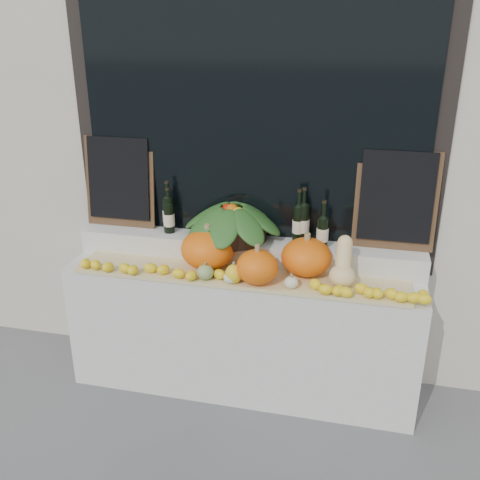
% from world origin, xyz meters
% --- Properties ---
extents(storefront_facade, '(7.00, 0.94, 4.50)m').
position_xyz_m(storefront_facade, '(0.00, 2.25, 2.25)').
color(storefront_facade, beige).
rests_on(storefront_facade, ground).
extents(display_sill, '(2.30, 0.55, 0.88)m').
position_xyz_m(display_sill, '(0.00, 1.52, 0.44)').
color(display_sill, silver).
rests_on(display_sill, ground).
extents(rear_tier, '(2.30, 0.25, 0.16)m').
position_xyz_m(rear_tier, '(0.00, 1.68, 0.96)').
color(rear_tier, silver).
rests_on(rear_tier, display_sill).
extents(straw_bedding, '(2.10, 0.32, 0.02)m').
position_xyz_m(straw_bedding, '(0.00, 1.40, 0.89)').
color(straw_bedding, tan).
rests_on(straw_bedding, display_sill).
extents(pumpkin_left, '(0.43, 0.43, 0.26)m').
position_xyz_m(pumpkin_left, '(-0.21, 1.47, 1.03)').
color(pumpkin_left, orange).
rests_on(pumpkin_left, straw_bedding).
extents(pumpkin_right, '(0.35, 0.35, 0.23)m').
position_xyz_m(pumpkin_right, '(0.41, 1.51, 1.02)').
color(pumpkin_right, orange).
rests_on(pumpkin_right, straw_bedding).
extents(pumpkin_center, '(0.27, 0.27, 0.21)m').
position_xyz_m(pumpkin_center, '(0.14, 1.32, 1.01)').
color(pumpkin_center, orange).
rests_on(pumpkin_center, straw_bedding).
extents(butternut_squash, '(0.16, 0.21, 0.30)m').
position_xyz_m(butternut_squash, '(0.64, 1.40, 1.03)').
color(butternut_squash, '#F1D18E').
rests_on(butternut_squash, straw_bedding).
extents(decorative_gourds, '(0.62, 0.12, 0.14)m').
position_xyz_m(decorative_gourds, '(0.03, 1.29, 0.95)').
color(decorative_gourds, '#33631D').
rests_on(decorative_gourds, straw_bedding).
extents(lemon_heap, '(2.20, 0.16, 0.06)m').
position_xyz_m(lemon_heap, '(0.00, 1.29, 0.94)').
color(lemon_heap, yellow).
rests_on(lemon_heap, straw_bedding).
extents(produce_bowl, '(0.69, 0.69, 0.25)m').
position_xyz_m(produce_bowl, '(-0.10, 1.66, 1.16)').
color(produce_bowl, black).
rests_on(produce_bowl, rear_tier).
extents(wine_bottle_far_left, '(0.08, 0.08, 0.36)m').
position_xyz_m(wine_bottle_far_left, '(-0.55, 1.68, 1.17)').
color(wine_bottle_far_left, black).
rests_on(wine_bottle_far_left, rear_tier).
extents(wine_bottle_near_left, '(0.08, 0.08, 0.32)m').
position_xyz_m(wine_bottle_near_left, '(-0.55, 1.67, 1.15)').
color(wine_bottle_near_left, black).
rests_on(wine_bottle_near_left, rear_tier).
extents(wine_bottle_tall, '(0.08, 0.08, 0.37)m').
position_xyz_m(wine_bottle_tall, '(0.36, 1.70, 1.17)').
color(wine_bottle_tall, black).
rests_on(wine_bottle_tall, rear_tier).
extents(wine_bottle_near_right, '(0.08, 0.08, 0.36)m').
position_xyz_m(wine_bottle_near_right, '(0.33, 1.69, 1.17)').
color(wine_bottle_near_right, black).
rests_on(wine_bottle_near_right, rear_tier).
extents(wine_bottle_far_right, '(0.08, 0.08, 0.31)m').
position_xyz_m(wine_bottle_far_right, '(0.49, 1.64, 1.14)').
color(wine_bottle_far_right, black).
rests_on(wine_bottle_far_right, rear_tier).
extents(chalkboard_left, '(0.50, 0.09, 0.62)m').
position_xyz_m(chalkboard_left, '(-0.92, 1.74, 1.36)').
color(chalkboard_left, '#4C331E').
rests_on(chalkboard_left, rear_tier).
extents(chalkboard_right, '(0.50, 0.09, 0.62)m').
position_xyz_m(chalkboard_right, '(0.92, 1.74, 1.36)').
color(chalkboard_right, '#4C331E').
rests_on(chalkboard_right, rear_tier).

